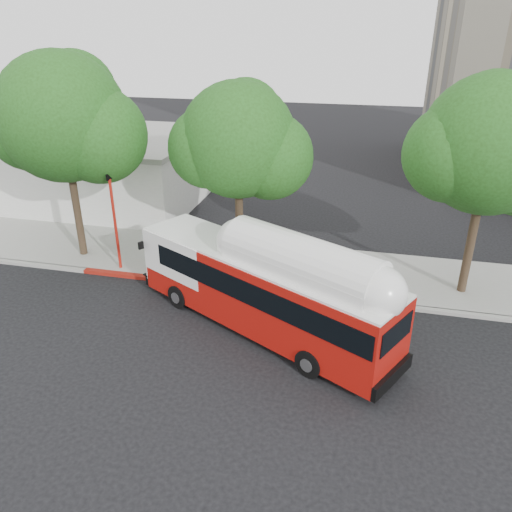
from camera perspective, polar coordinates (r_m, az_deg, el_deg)
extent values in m
plane|color=black|center=(18.78, -3.62, -9.67)|extent=(120.00, 120.00, 0.00)
cube|color=gray|center=(24.17, 0.75, -0.92)|extent=(60.00, 5.00, 0.15)
cube|color=gray|center=(21.93, -0.73, -3.84)|extent=(60.00, 0.30, 0.15)
cube|color=maroon|center=(22.75, -8.09, -2.95)|extent=(10.00, 0.32, 0.16)
cylinder|color=#2D2116|center=(25.55, -19.96, 6.19)|extent=(0.36, 0.36, 6.08)
sphere|color=#1E4614|center=(24.68, -21.29, 14.54)|extent=(5.80, 5.80, 5.80)
sphere|color=#1E4614|center=(24.14, -17.51, 13.01)|extent=(4.35, 4.35, 4.35)
cylinder|color=#2D2116|center=(22.89, -1.93, 4.75)|extent=(0.36, 0.36, 5.44)
sphere|color=#1E4614|center=(21.94, -2.07, 13.10)|extent=(5.00, 5.00, 5.00)
sphere|color=#1E4614|center=(21.97, 1.63, 11.30)|extent=(3.75, 3.75, 3.75)
cylinder|color=#2D2116|center=(22.37, 23.52, 2.52)|extent=(0.36, 0.36, 5.76)
sphere|color=#1E4614|center=(21.37, 25.20, 11.44)|extent=(5.40, 5.40, 5.40)
cube|color=silver|center=(35.31, -19.45, 9.51)|extent=(16.00, 10.00, 4.00)
cube|color=gray|center=(34.85, -19.95, 12.82)|extent=(16.20, 10.20, 0.30)
cube|color=#A1110B|center=(18.63, 0.57, -3.98)|extent=(10.70, 7.29, 2.63)
cube|color=black|center=(18.11, 1.66, -2.94)|extent=(9.77, 6.81, 0.86)
cube|color=white|center=(18.01, 0.59, -0.22)|extent=(10.67, 7.22, 0.09)
cube|color=white|center=(16.88, 5.23, -1.26)|extent=(5.98, 4.37, 0.50)
cube|color=black|center=(23.08, -10.63, -1.67)|extent=(1.42, 1.78, 0.05)
imported|color=navy|center=(22.89, -10.71, -0.69)|extent=(1.22, 1.63, 0.82)
cylinder|color=red|center=(23.70, -15.76, 3.27)|extent=(0.13, 0.13, 4.48)
cube|color=black|center=(22.97, -16.44, 8.71)|extent=(0.06, 0.45, 0.28)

